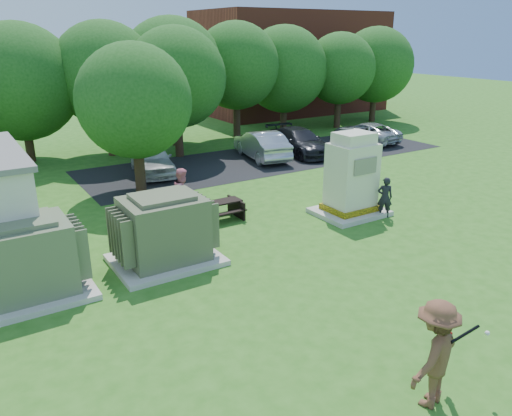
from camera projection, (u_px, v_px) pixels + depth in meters
ground at (342, 302)px, 12.43m from camera, size 120.00×120.00×0.00m
brick_building at (291, 62)px, 41.70m from camera, size 15.00×8.00×8.00m
parking_strip at (272, 158)px, 26.72m from camera, size 20.00×6.00×0.01m
transformer_left at (25, 261)px, 12.42m from camera, size 3.00×2.40×2.07m
transformer_right at (164, 231)px, 14.28m from camera, size 3.00×2.40×2.07m
generator_cabinet at (351, 179)px, 18.03m from camera, size 2.50×2.04×3.04m
picnic_table at (219, 208)px, 17.78m from camera, size 1.60×1.20×0.68m
batter at (435, 354)px, 8.73m from camera, size 1.48×1.07×2.06m
person_by_generator at (385, 197)px, 17.94m from camera, size 0.65×0.61×1.50m
person_at_picnic at (183, 193)px, 17.82m from camera, size 1.13×1.12×1.84m
person_walking_right at (371, 161)px, 22.24m from camera, size 0.83×1.17×1.85m
car_white at (152, 159)px, 23.54m from camera, size 2.52×4.49×1.44m
car_silver_a at (262, 145)px, 26.36m from camera, size 2.35×4.73×1.49m
car_dark at (299, 142)px, 27.37m from camera, size 2.30×4.93×1.39m
car_silver_b at (366, 133)px, 30.33m from camera, size 2.29×4.48×1.21m
batting_equipment at (465, 334)px, 8.79m from camera, size 1.05×0.29×0.23m
tree_row at (139, 76)px, 26.68m from camera, size 41.30×13.30×7.30m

